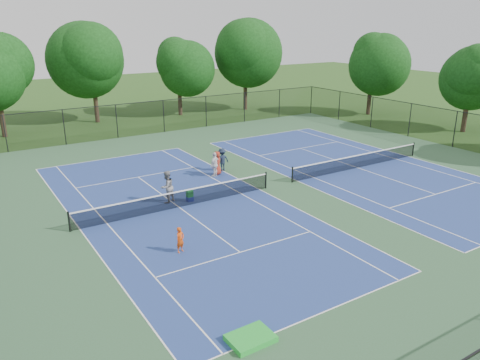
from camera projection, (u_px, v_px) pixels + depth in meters
ground at (279, 185)px, 29.80m from camera, size 140.00×140.00×0.00m
court_pad at (279, 185)px, 29.79m from camera, size 36.00×36.00×0.01m
tennis_court_left at (179, 206)px, 26.22m from camera, size 12.00×23.83×1.07m
tennis_court_right at (358, 167)px, 33.31m from camera, size 12.00×23.83×1.07m
perimeter_fence at (280, 161)px, 29.28m from camera, size 36.08×36.08×3.02m
tree_back_b at (91, 57)px, 46.44m from camera, size 7.60×7.60×10.03m
tree_back_c at (178, 65)px, 50.56m from camera, size 6.00×6.00×8.40m
tree_back_d at (245, 50)px, 53.39m from camera, size 7.80×7.80×10.37m
tree_side_e at (373, 61)px, 50.79m from camera, size 6.60×6.60×8.87m
tree_side_f at (471, 75)px, 42.67m from camera, size 5.80×5.80×8.12m
child_player at (180, 240)px, 20.99m from camera, size 0.52×0.43×1.22m
instructor at (167, 187)px, 26.71m from camera, size 1.13×1.02×1.89m
bystander_a at (215, 164)px, 31.27m from camera, size 1.06×0.85×1.68m
bystander_b at (222, 160)px, 32.46m from camera, size 1.08×0.65×1.62m
bystander_c at (217, 163)px, 31.63m from camera, size 0.95×0.83×1.64m
ball_crate at (190, 199)px, 27.14m from camera, size 0.37×0.34×0.27m
ball_hopper at (190, 193)px, 27.03m from camera, size 0.35×0.30×0.40m
green_tarp at (251, 338)px, 15.24m from camera, size 1.49×1.09×0.20m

